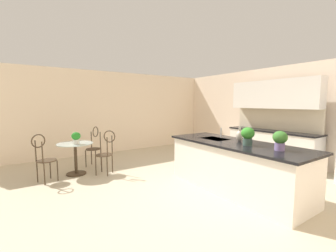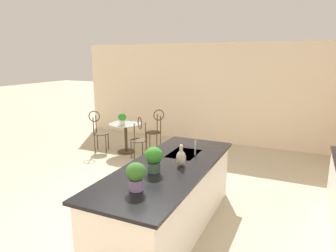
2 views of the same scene
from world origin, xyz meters
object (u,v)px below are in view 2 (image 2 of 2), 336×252
bistro_table (126,135)px  chair_toward_desk (139,136)px  chair_by_island (155,128)px  potted_plant_on_table (122,118)px  potted_plant_counter_near (154,158)px  vase_on_counter (181,158)px  potted_plant_counter_far (136,175)px  chair_near_window (99,129)px

bistro_table → chair_toward_desk: chair_toward_desk is taller
chair_by_island → potted_plant_on_table: bearing=-41.5°
bistro_table → chair_by_island: size_ratio=0.77×
potted_plant_on_table → potted_plant_counter_near: bearing=39.3°
vase_on_counter → potted_plant_counter_far: bearing=-9.9°
bistro_table → chair_near_window: size_ratio=0.77×
potted_plant_counter_far → vase_on_counter: 0.92m
chair_toward_desk → bistro_table: bearing=-122.8°
chair_near_window → potted_plant_counter_far: potted_plant_counter_far is taller
chair_toward_desk → potted_plant_counter_far: size_ratio=3.34×
potted_plant_on_table → potted_plant_counter_near: (2.82, 2.31, 0.21)m
bistro_table → potted_plant_counter_near: 3.82m
vase_on_counter → bistro_table: bearing=-135.8°
bistro_table → potted_plant_on_table: potted_plant_on_table is taller
chair_near_window → chair_toward_desk: (0.18, 1.26, 0.00)m
chair_toward_desk → potted_plant_counter_near: bearing=33.7°
bistro_table → potted_plant_counter_far: potted_plant_counter_far is taller
bistro_table → chair_toward_desk: size_ratio=0.77×
chair_by_island → chair_toward_desk: bearing=2.0°
chair_near_window → chair_toward_desk: bearing=81.9°
chair_by_island → potted_plant_counter_far: (4.01, 1.81, 0.53)m
bistro_table → chair_near_window: (0.21, -0.66, 0.13)m
bistro_table → potted_plant_counter_near: bearing=38.0°
potted_plant_counter_far → vase_on_counter: (-0.90, 0.16, -0.07)m
potted_plant_counter_near → chair_by_island: bearing=-153.3°
chair_by_island → potted_plant_on_table: 0.92m
potted_plant_counter_near → vase_on_counter: potted_plant_counter_near is taller
chair_near_window → chair_toward_desk: size_ratio=1.00×
chair_toward_desk → vase_on_counter: (2.23, 1.94, 0.46)m
bistro_table → chair_toward_desk: 0.73m
potted_plant_counter_near → chair_toward_desk: bearing=-146.3°
chair_near_window → potted_plant_counter_near: bearing=47.2°
chair_near_window → potted_plant_on_table: size_ratio=3.79×
bistro_table → potted_plant_on_table: bearing=0.6°
bistro_table → vase_on_counter: vase_on_counter is taller
bistro_table → chair_near_window: bearing=-72.4°
potted_plant_on_table → potted_plant_counter_far: (3.37, 2.38, 0.20)m
potted_plant_counter_near → vase_on_counter: 0.42m
chair_by_island → potted_plant_on_table: size_ratio=3.79×
chair_toward_desk → potted_plant_on_table: bearing=-112.4°
chair_near_window → chair_by_island: same height
chair_toward_desk → potted_plant_counter_near: size_ratio=3.21×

